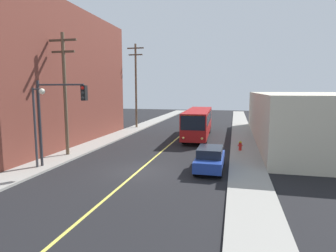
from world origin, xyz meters
The scene contains 13 objects.
ground_plane centered at (0.00, 0.00, 0.00)m, with size 120.00×120.00×0.00m, color black.
sidewalk_left centered at (-7.25, 10.00, 0.07)m, with size 2.50×90.00×0.15m, color gray.
sidewalk_right centered at (7.25, 10.00, 0.07)m, with size 2.50×90.00×0.15m, color gray.
lane_stripe_center centered at (0.00, 15.00, 0.01)m, with size 0.16×60.00×0.01m, color #D8CC4C.
building_left_brick centered at (-13.49, 7.02, 6.68)m, with size 10.00×22.83×13.37m.
building_right_warehouse centered at (14.49, 14.86, 2.57)m, with size 12.00×26.72×5.14m.
city_bus centered at (2.20, 14.81, 1.82)m, with size 3.01×12.23×3.20m.
parked_car_blue centered at (4.73, 1.31, 0.84)m, with size 1.85×4.41×1.62m.
utility_pole_near centered at (-7.21, 2.90, 5.59)m, with size 2.40×0.28×9.88m.
utility_pole_mid centered at (-7.41, 20.69, 6.53)m, with size 2.40×0.28×11.70m.
traffic_signal_left_corner centered at (-5.41, -0.72, 4.30)m, with size 3.75×0.48×6.00m.
street_lamp_left centered at (-6.83, -1.09, 3.74)m, with size 0.98×0.40×5.50m.
fire_hydrant centered at (6.85, 7.79, 0.58)m, with size 0.44×0.26×0.84m.
Camera 1 is at (6.26, -17.88, 5.52)m, focal length 30.46 mm.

